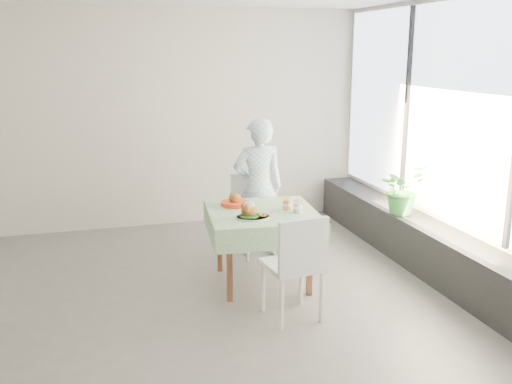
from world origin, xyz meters
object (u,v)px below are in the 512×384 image
object	(u,v)px
cafe_table	(262,238)
chair_near	(293,286)
juice_cup_orange	(287,204)
main_dish	(251,213)
potted_plant	(402,189)
chair_far	(255,230)
diner	(258,188)

from	to	relation	value
cafe_table	chair_near	bearing A→B (deg)	-87.75
juice_cup_orange	chair_near	bearing A→B (deg)	-105.23
cafe_table	chair_near	distance (m)	0.83
main_dish	potted_plant	size ratio (longest dim) A/B	0.58
chair_far	juice_cup_orange	world-z (taller)	juice_cup_orange
diner	main_dish	world-z (taller)	diner
juice_cup_orange	main_dish	bearing A→B (deg)	-154.77
cafe_table	chair_far	distance (m)	0.87
main_dish	juice_cup_orange	xyz separation A→B (m)	(0.42, 0.20, 0.01)
diner	chair_far	bearing A→B (deg)	-55.85
diner	main_dish	xyz separation A→B (m)	(-0.36, -1.00, 0.02)
cafe_table	chair_near	world-z (taller)	chair_near
juice_cup_orange	potted_plant	world-z (taller)	potted_plant
diner	main_dish	size ratio (longest dim) A/B	4.85
cafe_table	juice_cup_orange	xyz separation A→B (m)	(0.25, -0.01, 0.34)
main_dish	potted_plant	bearing A→B (deg)	15.41
cafe_table	chair_far	world-z (taller)	chair_far
cafe_table	chair_far	size ratio (longest dim) A/B	1.25
chair_near	diner	xyz separation A→B (m)	(0.16, 1.61, 0.49)
chair_near	juice_cup_orange	distance (m)	0.98
chair_far	main_dish	xyz separation A→B (m)	(-0.34, -1.04, 0.52)
cafe_table	potted_plant	distance (m)	1.76
chair_far	potted_plant	size ratio (longest dim) A/B	1.64
cafe_table	potted_plant	world-z (taller)	potted_plant
diner	potted_plant	distance (m)	1.59
juice_cup_orange	potted_plant	distance (m)	1.49
juice_cup_orange	potted_plant	xyz separation A→B (m)	(1.45, 0.32, -0.02)
chair_far	potted_plant	xyz separation A→B (m)	(1.54, -0.53, 0.50)
chair_near	cafe_table	bearing A→B (deg)	92.25
chair_near	juice_cup_orange	bearing A→B (deg)	74.77
main_dish	juice_cup_orange	world-z (taller)	juice_cup_orange
chair_far	juice_cup_orange	size ratio (longest dim) A/B	3.53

